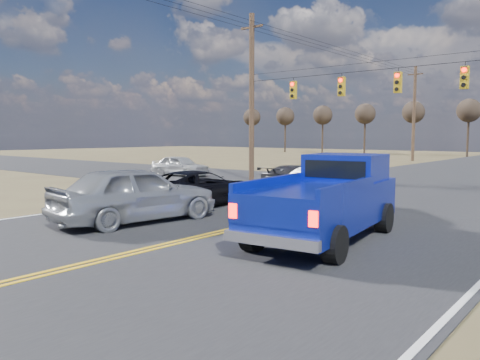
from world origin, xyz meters
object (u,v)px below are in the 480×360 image
Objects in this scene: white_car_queue at (330,191)px; cross_car_west at (180,166)px; pickup_truck at (328,199)px; dgrey_car_queue at (297,177)px; silver_suv at (136,194)px; black_suv at (198,188)px.

cross_car_west is at bearing -33.25° from white_car_queue.
pickup_truck is 4.19m from white_car_queue.
cross_car_west is (-10.40, 1.68, 0.07)m from dgrey_car_queue.
silver_suv is 10.86m from dgrey_car_queue.
pickup_truck reaches higher than dgrey_car_queue.
dgrey_car_queue is 10.53m from cross_car_west.
white_car_queue reaches higher than cross_car_west.
silver_suv reaches higher than white_car_queue.
silver_suv is 1.06× the size of black_suv.
cross_car_west is (-15.29, 7.18, -0.11)m from white_car_queue.
dgrey_car_queue is (-0.90, 10.82, -0.28)m from silver_suv.
pickup_truck reaches higher than white_car_queue.
pickup_truck is 7.16m from black_suv.
white_car_queue is (4.88, 1.60, 0.12)m from black_suv.
pickup_truck reaches higher than cross_car_west.
black_suv is at bearing 10.08° from white_car_queue.
silver_suv is 6.65m from white_car_queue.
silver_suv reaches higher than cross_car_west.
white_car_queue is at bearing 137.74° from dgrey_car_queue.
white_car_queue is at bearing -163.39° from black_suv.
cross_car_west is (-10.41, 8.78, 0.00)m from black_suv.
silver_suv is (-5.94, -1.63, -0.17)m from pickup_truck.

